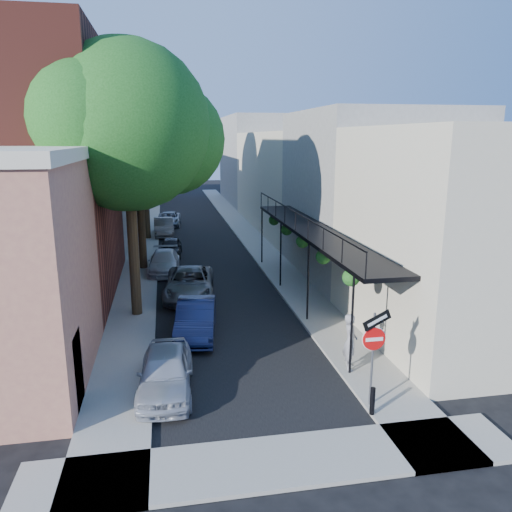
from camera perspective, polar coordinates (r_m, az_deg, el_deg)
name	(u,v)px	position (r m, az deg, el deg)	size (l,w,h in m)	color
ground	(270,440)	(13.71, 1.57, -20.26)	(160.00, 160.00, 0.00)	black
road_surface	(196,231)	(41.91, -6.92, 2.89)	(6.00, 64.00, 0.01)	black
sidewalk_left	(147,232)	(41.87, -12.40, 2.74)	(2.00, 64.00, 0.12)	gray
sidewalk_right	(243,229)	(42.32, -1.50, 3.16)	(2.00, 64.00, 0.12)	gray
sidewalk_cross	(278,462)	(12.87, 2.56, -22.46)	(12.00, 2.00, 0.12)	gray
buildings_left	(71,173)	(40.59, -20.38, 8.84)	(10.10, 59.10, 12.00)	tan
buildings_right	(303,176)	(42.32, 5.35, 9.07)	(9.80, 55.00, 10.00)	#BFB89E
sign_post	(374,343)	(14.45, 13.33, -9.61)	(0.89, 0.17, 2.99)	#595B60
bollard	(372,401)	(14.66, 13.16, -15.84)	(0.14, 0.14, 0.80)	black
oak_near	(138,130)	(21.43, -13.35, 13.82)	(7.48, 6.80, 11.42)	black
oak_mid	(144,147)	(29.40, -12.64, 12.05)	(6.60, 6.00, 10.20)	black
oak_far	(149,128)	(38.43, -12.16, 14.12)	(7.70, 7.00, 11.90)	black
parked_car_a	(166,372)	(15.75, -10.30, -12.87)	(1.60, 3.98, 1.36)	#9CA1AD
parked_car_b	(196,318)	(19.80, -6.88, -7.11)	(1.46, 4.18, 1.38)	#141B3E
parked_car_c	(189,283)	(24.43, -7.61, -3.12)	(2.30, 4.98, 1.39)	slate
parked_car_d	(164,262)	(29.15, -10.46, -0.67)	(1.71, 4.20, 1.22)	silver
parked_car_e	(171,247)	(33.16, -9.72, 1.01)	(1.37, 3.40, 1.16)	black
parked_car_f	(164,227)	(40.03, -10.51, 3.27)	(1.48, 4.24, 1.40)	#6F655E
parked_car_g	(169,219)	(44.56, -9.95, 4.18)	(1.98, 4.30, 1.19)	#969CA9
pedestrian	(350,341)	(16.90, 10.72, -9.57)	(0.69, 0.45, 1.90)	gray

